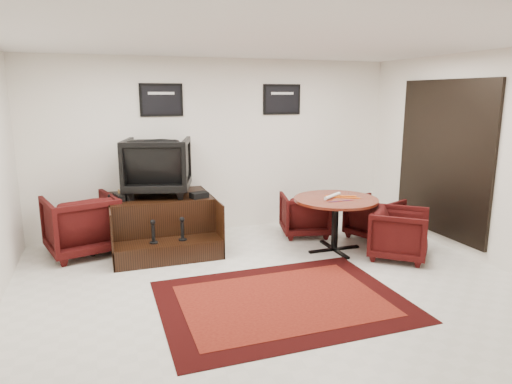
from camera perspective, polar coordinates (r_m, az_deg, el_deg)
ground at (r=5.57m, az=2.16°, el=-11.57°), size 6.00×6.00×0.00m
room_shell at (r=5.39m, az=5.91°, el=7.26°), size 6.02×5.02×2.81m
area_rug at (r=5.18m, az=3.28°, el=-13.40°), size 2.65×1.99×0.01m
shine_podium at (r=6.96m, az=-11.72°, el=-3.85°), size 1.48×1.52×0.76m
shine_chair at (r=6.92m, az=-12.20°, el=3.55°), size 1.12×1.08×0.95m
shoes_pair at (r=6.76m, az=-16.26°, el=-0.54°), size 0.28×0.31×0.10m
polish_kit at (r=6.66m, az=-7.12°, el=-0.38°), size 0.28×0.23×0.08m
umbrella_black at (r=6.78m, az=-19.11°, el=-4.29°), size 0.30×0.11×0.80m
umbrella_hooked at (r=6.91m, az=-18.75°, el=-3.62°), size 0.33×0.12×0.88m
armchair_side at (r=6.92m, az=-21.03°, el=-3.49°), size 1.11×1.07×0.94m
meeting_table at (r=6.63m, az=9.93°, el=-1.57°), size 1.19×1.19×0.78m
table_chair_back at (r=7.39m, az=6.11°, el=-2.53°), size 0.86×0.83×0.75m
table_chair_window at (r=7.44m, az=14.58°, el=-2.88°), size 0.87×0.90×0.72m
table_chair_corner at (r=6.62m, az=17.48°, el=-4.70°), size 1.01×1.02×0.77m
paper_roll at (r=6.63m, az=9.54°, el=-0.49°), size 0.38×0.28×0.05m
table_clutter at (r=6.64m, az=10.71°, el=-0.69°), size 0.56×0.37×0.01m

